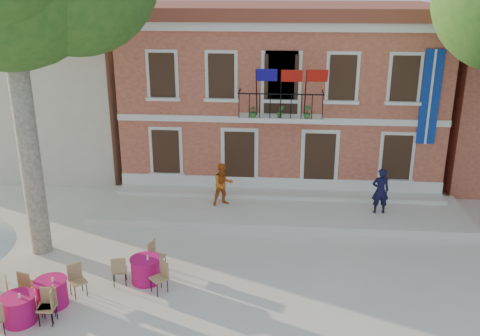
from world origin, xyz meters
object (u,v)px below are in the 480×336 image
object	(u,v)px
pedestrian_navy	(380,191)
cafe_table_3	(52,291)
pedestrian_orange	(223,184)
cafe_table_1	(145,269)
cafe_table_2	(19,308)

from	to	relation	value
pedestrian_navy	cafe_table_3	world-z (taller)	pedestrian_navy
pedestrian_navy	cafe_table_3	distance (m)	11.74
pedestrian_orange	cafe_table_3	world-z (taller)	pedestrian_orange
cafe_table_1	cafe_table_2	distance (m)	3.57
pedestrian_orange	cafe_table_1	size ratio (longest dim) A/B	0.91
cafe_table_1	cafe_table_3	bearing A→B (deg)	-148.22
pedestrian_navy	pedestrian_orange	size ratio (longest dim) A/B	1.05
cafe_table_2	pedestrian_navy	bearing A→B (deg)	34.87
pedestrian_orange	pedestrian_navy	bearing A→B (deg)	-28.11
pedestrian_navy	cafe_table_3	xyz separation A→B (m)	(-9.83, -6.38, -0.74)
pedestrian_orange	cafe_table_1	world-z (taller)	pedestrian_orange
pedestrian_navy	cafe_table_1	bearing A→B (deg)	29.35
pedestrian_orange	cafe_table_2	distance (m)	8.77
pedestrian_orange	cafe_table_2	xyz separation A→B (m)	(-4.50, -7.50, -0.70)
cafe_table_3	pedestrian_navy	bearing A→B (deg)	33.01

